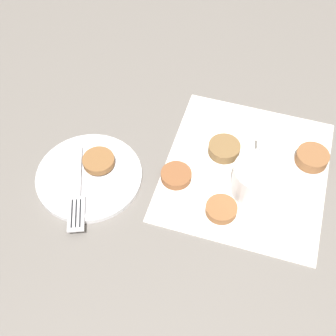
# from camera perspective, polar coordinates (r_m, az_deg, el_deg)

# --- Properties ---
(ground_plane) EXTENTS (4.00, 4.00, 0.00)m
(ground_plane) POSITION_cam_1_polar(r_m,az_deg,el_deg) (0.89, 7.48, -1.11)
(ground_plane) COLOR #605B56
(napkin) EXTENTS (0.37, 0.34, 0.00)m
(napkin) POSITION_cam_1_polar(r_m,az_deg,el_deg) (0.90, 9.45, -0.23)
(napkin) COLOR white
(napkin) RESTS_ON ground_plane
(sauce_bowl) EXTENTS (0.11, 0.09, 0.11)m
(sauce_bowl) POSITION_cam_1_polar(r_m,az_deg,el_deg) (0.86, 10.79, -1.41)
(sauce_bowl) COLOR silver
(sauce_bowl) RESTS_ON napkin
(fritter_0) EXTENTS (0.06, 0.06, 0.02)m
(fritter_0) POSITION_cam_1_polar(r_m,az_deg,el_deg) (0.91, 6.86, 2.36)
(fritter_0) COLOR brown
(fritter_0) RESTS_ON napkin
(fritter_1) EXTENTS (0.06, 0.06, 0.02)m
(fritter_1) POSITION_cam_1_polar(r_m,az_deg,el_deg) (0.93, 17.16, 1.23)
(fritter_1) COLOR brown
(fritter_1) RESTS_ON napkin
(fritter_2) EXTENTS (0.06, 0.06, 0.01)m
(fritter_2) POSITION_cam_1_polar(r_m,az_deg,el_deg) (0.87, 1.00, -0.91)
(fritter_2) COLOR brown
(fritter_2) RESTS_ON napkin
(fritter_3) EXTENTS (0.06, 0.06, 0.02)m
(fritter_3) POSITION_cam_1_polar(r_m,az_deg,el_deg) (0.84, 6.52, -5.01)
(fritter_3) COLOR brown
(fritter_3) RESTS_ON napkin
(serving_plate) EXTENTS (0.20, 0.20, 0.02)m
(serving_plate) POSITION_cam_1_polar(r_m,az_deg,el_deg) (0.89, -9.61, -0.90)
(serving_plate) COLOR silver
(serving_plate) RESTS_ON ground_plane
(fritter_on_plate) EXTENTS (0.06, 0.06, 0.01)m
(fritter_on_plate) POSITION_cam_1_polar(r_m,az_deg,el_deg) (0.89, -8.47, 0.87)
(fritter_on_plate) COLOR brown
(fritter_on_plate) RESTS_ON serving_plate
(fork) EXTENTS (0.17, 0.11, 0.00)m
(fork) POSITION_cam_1_polar(r_m,az_deg,el_deg) (0.85, -11.05, -3.37)
(fork) COLOR silver
(fork) RESTS_ON serving_plate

